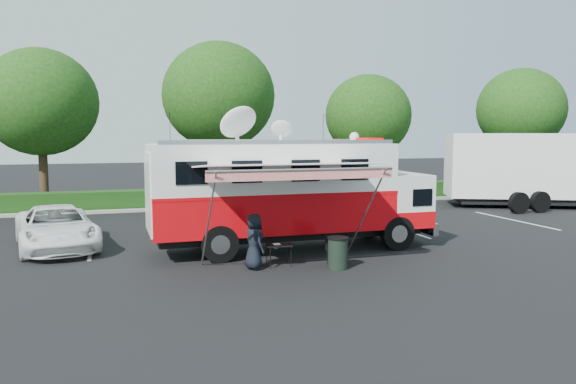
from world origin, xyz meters
name	(u,v)px	position (x,y,z in m)	size (l,w,h in m)	color
ground_plane	(292,249)	(0.00, 0.00, 0.00)	(120.00, 120.00, 0.00)	black
back_border	(240,113)	(1.14, 12.90, 5.00)	(60.00, 6.14, 8.87)	#9E998E
stall_lines	(256,235)	(-0.50, 3.00, 0.00)	(24.12, 5.50, 0.01)	silver
command_truck	(290,192)	(-0.08, 0.00, 1.96)	(9.51, 2.62, 4.57)	black
awning	(291,168)	(-0.93, -2.72, 2.94)	(5.19, 2.68, 3.14)	white
white_suv	(57,249)	(-7.59, 2.51, 0.00)	(2.41, 5.22, 1.45)	white
person	(254,269)	(-1.91, -2.29, 0.00)	(0.79, 0.51, 1.61)	black
folding_table	(279,246)	(-1.13, -2.15, 0.60)	(0.84, 0.66, 0.65)	black
folding_chair	(333,247)	(0.49, -2.44, 0.52)	(0.45, 0.47, 0.88)	black
trash_bin	(338,253)	(0.40, -2.99, 0.47)	(0.62, 0.62, 0.92)	black
semi_trailer	(571,168)	(17.36, 5.86, 2.06)	(12.64, 7.56, 3.90)	white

